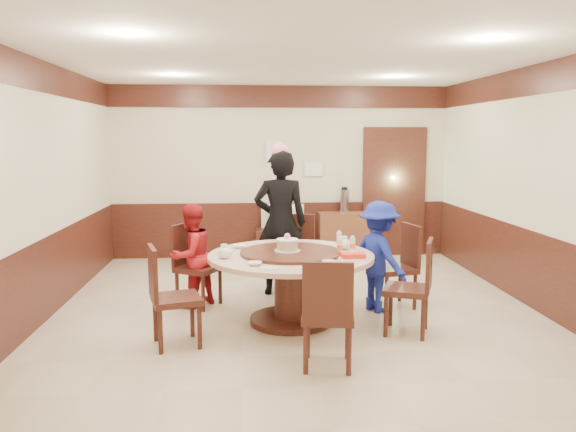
{
  "coord_description": "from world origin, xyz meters",
  "views": [
    {
      "loc": [
        -0.57,
        -6.22,
        1.97
      ],
      "look_at": [
        -0.1,
        -0.03,
        1.1
      ],
      "focal_mm": 35.0,
      "sensor_mm": 36.0,
      "label": 1
    }
  ],
  "objects": [
    {
      "name": "room",
      "position": [
        0.01,
        0.01,
        1.08
      ],
      "size": [
        6.0,
        6.04,
        2.84
      ],
      "color": "beige",
      "rests_on": "ground"
    },
    {
      "name": "banquet_table",
      "position": [
        -0.1,
        -0.43,
        0.53
      ],
      "size": [
        1.75,
        1.75,
        0.78
      ],
      "color": "#3C1912",
      "rests_on": "ground"
    },
    {
      "name": "chair_0",
      "position": [
        1.17,
        0.06,
        0.3
      ],
      "size": [
        0.53,
        0.53,
        0.97
      ],
      "rotation": [
        0.0,
        0.0,
        1.79
      ],
      "color": "#3C1912",
      "rests_on": "ground"
    },
    {
      "name": "chair_1",
      "position": [
        0.08,
        0.9,
        0.3
      ],
      "size": [
        0.55,
        0.55,
        0.97
      ],
      "rotation": [
        0.0,
        0.0,
        2.85
      ],
      "color": "#3C1912",
      "rests_on": "ground"
    },
    {
      "name": "chair_2",
      "position": [
        -1.15,
        0.27,
        0.3
      ],
      "size": [
        0.6,
        0.6,
        0.97
      ],
      "rotation": [
        0.0,
        0.0,
        4.19
      ],
      "color": "#3C1912",
      "rests_on": "ground"
    },
    {
      "name": "chair_3",
      "position": [
        -1.26,
        -1.01,
        0.3
      ],
      "size": [
        0.55,
        0.54,
        0.97
      ],
      "rotation": [
        0.0,
        0.0,
        4.99
      ],
      "color": "#3C1912",
      "rests_on": "ground"
    },
    {
      "name": "chair_4",
      "position": [
        0.12,
        -1.63,
        0.3
      ],
      "size": [
        0.5,
        0.51,
        0.97
      ],
      "rotation": [
        0.0,
        0.0,
        6.13
      ],
      "color": "#3C1912",
      "rests_on": "ground"
    },
    {
      "name": "chair_5",
      "position": [
        1.06,
        -0.85,
        0.3
      ],
      "size": [
        0.58,
        0.57,
        0.97
      ],
      "rotation": [
        0.0,
        0.0,
        7.47
      ],
      "color": "#3C1912",
      "rests_on": "ground"
    },
    {
      "name": "person_standing",
      "position": [
        -0.14,
        0.72,
        0.91
      ],
      "size": [
        0.67,
        0.44,
        1.82
      ],
      "primitive_type": "imported",
      "rotation": [
        0.0,
        0.0,
        3.13
      ],
      "color": "black",
      "rests_on": "ground"
    },
    {
      "name": "person_red",
      "position": [
        -1.21,
        0.25,
        0.61
      ],
      "size": [
        0.74,
        0.75,
        1.22
      ],
      "primitive_type": "imported",
      "rotation": [
        0.0,
        0.0,
        3.99
      ],
      "color": "#AC171D",
      "rests_on": "ground"
    },
    {
      "name": "person_blue",
      "position": [
        0.94,
        -0.08,
        0.63
      ],
      "size": [
        0.78,
        0.94,
        1.26
      ],
      "primitive_type": "imported",
      "rotation": [
        0.0,
        0.0,
        2.03
      ],
      "color": "navy",
      "rests_on": "ground"
    },
    {
      "name": "birthday_cake",
      "position": [
        -0.14,
        -0.41,
        0.85
      ],
      "size": [
        0.28,
        0.28,
        0.19
      ],
      "color": "white",
      "rests_on": "banquet_table"
    },
    {
      "name": "teapot_left",
      "position": [
        -0.79,
        -0.59,
        0.81
      ],
      "size": [
        0.17,
        0.15,
        0.13
      ],
      "primitive_type": "ellipsoid",
      "color": "white",
      "rests_on": "banquet_table"
    },
    {
      "name": "teapot_right",
      "position": [
        0.51,
        -0.22,
        0.81
      ],
      "size": [
        0.17,
        0.15,
        0.13
      ],
      "primitive_type": "ellipsoid",
      "color": "white",
      "rests_on": "banquet_table"
    },
    {
      "name": "bowl_0",
      "position": [
        -0.64,
        -0.06,
        0.77
      ],
      "size": [
        0.15,
        0.15,
        0.04
      ],
      "primitive_type": "imported",
      "color": "white",
      "rests_on": "banquet_table"
    },
    {
      "name": "bowl_1",
      "position": [
        0.23,
        -0.95,
        0.77
      ],
      "size": [
        0.13,
        0.13,
        0.04
      ],
      "primitive_type": "imported",
      "color": "white",
      "rests_on": "banquet_table"
    },
    {
      "name": "bowl_2",
      "position": [
        -0.49,
        -0.93,
        0.77
      ],
      "size": [
        0.14,
        0.14,
        0.03
      ],
      "primitive_type": "imported",
      "color": "white",
      "rests_on": "banquet_table"
    },
    {
      "name": "bowl_3",
      "position": [
        0.54,
        -0.59,
        0.77
      ],
      "size": [
        0.13,
        0.13,
        0.04
      ],
      "primitive_type": "imported",
      "color": "white",
      "rests_on": "banquet_table"
    },
    {
      "name": "bowl_4",
      "position": [
        -0.77,
        -0.35,
        0.77
      ],
      "size": [
        0.13,
        0.13,
        0.03
      ],
      "primitive_type": "imported",
      "color": "white",
      "rests_on": "banquet_table"
    },
    {
      "name": "saucer_near",
      "position": [
        -0.35,
        -1.08,
        0.76
      ],
      "size": [
        0.18,
        0.18,
        0.01
      ],
      "primitive_type": "cylinder",
      "color": "white",
      "rests_on": "banquet_table"
    },
    {
      "name": "saucer_far",
      "position": [
        0.35,
        0.07,
        0.76
      ],
      "size": [
        0.18,
        0.18,
        0.01
      ],
      "primitive_type": "cylinder",
      "color": "white",
      "rests_on": "banquet_table"
    },
    {
      "name": "shrimp_platter",
      "position": [
        0.51,
        -0.73,
        0.78
      ],
      "size": [
        0.3,
        0.2,
        0.06
      ],
      "color": "white",
      "rests_on": "banquet_table"
    },
    {
      "name": "bottle_0",
      "position": [
        0.42,
        -0.46,
        0.83
      ],
      "size": [
        0.06,
        0.06,
        0.16
      ],
      "primitive_type": "cylinder",
      "color": "silver",
      "rests_on": "banquet_table"
    },
    {
      "name": "bottle_1",
      "position": [
        0.57,
        -0.38,
        0.83
      ],
      "size": [
        0.06,
        0.06,
        0.16
      ],
      "primitive_type": "cylinder",
      "color": "silver",
      "rests_on": "banquet_table"
    },
    {
      "name": "bottle_2",
      "position": [
        0.48,
        -0.05,
        0.83
      ],
      "size": [
        0.06,
        0.06,
        0.16
      ],
      "primitive_type": "cylinder",
      "color": "silver",
      "rests_on": "banquet_table"
    },
    {
      "name": "tv_stand",
      "position": [
        0.01,
        2.75,
        0.25
      ],
      "size": [
        0.85,
        0.45,
        0.5
      ],
      "primitive_type": "cube",
      "color": "#3C1912",
      "rests_on": "ground"
    },
    {
      "name": "television",
      "position": [
        0.01,
        2.75,
        0.7
      ],
      "size": [
        0.7,
        0.2,
        0.4
      ],
      "primitive_type": "imported",
      "rotation": [
        0.0,
        0.0,
        2.98
      ],
      "color": "gray",
      "rests_on": "tv_stand"
    },
    {
      "name": "side_cabinet",
      "position": [
        1.02,
        2.78,
        0.38
      ],
      "size": [
        0.8,
        0.4,
        0.75
      ],
      "primitive_type": "cube",
      "color": "brown",
      "rests_on": "ground"
    },
    {
      "name": "thermos",
      "position": [
        1.04,
        2.78,
        0.94
      ],
      "size": [
        0.15,
        0.15,
        0.38
      ],
      "primitive_type": "cylinder",
      "color": "silver",
      "rests_on": "side_cabinet"
    },
    {
      "name": "notice_left",
      "position": [
        -0.1,
        2.96,
        1.75
      ],
      "size": [
        0.25,
        0.0,
        0.35
      ],
      "primitive_type": "cube",
      "color": "white",
      "rests_on": "room"
    },
    {
      "name": "notice_right",
      "position": [
        0.55,
        2.96,
        1.45
      ],
      "size": [
        0.3,
        0.0,
        0.22
      ],
      "primitive_type": "cube",
      "color": "white",
      "rests_on": "room"
    }
  ]
}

